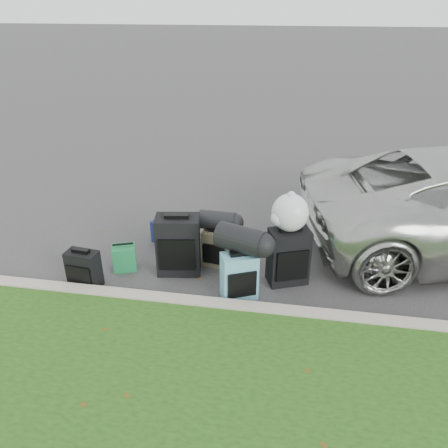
% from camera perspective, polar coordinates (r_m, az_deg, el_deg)
% --- Properties ---
extents(ground, '(120.00, 120.00, 0.00)m').
position_cam_1_polar(ground, '(6.05, 0.63, -5.56)').
color(ground, '#383535').
rests_on(ground, ground).
extents(curb, '(120.00, 0.18, 0.15)m').
position_cam_1_polar(curb, '(5.21, -1.09, -10.79)').
color(curb, '#9E937F').
rests_on(curb, ground).
extents(suitcase_small_black, '(0.42, 0.26, 0.50)m').
position_cam_1_polar(suitcase_small_black, '(5.81, -17.82, -5.65)').
color(suitcase_small_black, black).
rests_on(suitcase_small_black, ground).
extents(suitcase_large_black_left, '(0.61, 0.42, 0.81)m').
position_cam_1_polar(suitcase_large_black_left, '(5.78, -5.98, -2.74)').
color(suitcase_large_black_left, black).
rests_on(suitcase_large_black_left, ground).
extents(suitcase_olive, '(0.41, 0.29, 0.51)m').
position_cam_1_polar(suitcase_olive, '(5.97, -0.94, -3.17)').
color(suitcase_olive, '#47412E').
rests_on(suitcase_olive, ground).
extents(suitcase_teal, '(0.49, 0.40, 0.61)m').
position_cam_1_polar(suitcase_teal, '(5.32, 1.99, -6.85)').
color(suitcase_teal, teal).
rests_on(suitcase_teal, ground).
extents(suitcase_large_black_right, '(0.57, 0.46, 0.75)m').
position_cam_1_polar(suitcase_large_black_right, '(5.62, 8.40, -4.22)').
color(suitcase_large_black_right, black).
rests_on(suitcase_large_black_right, ground).
extents(tote_green, '(0.37, 0.33, 0.34)m').
position_cam_1_polar(tote_green, '(6.07, -12.87, -4.31)').
color(tote_green, '#19733B').
rests_on(tote_green, ground).
extents(tote_navy, '(0.38, 0.35, 0.34)m').
position_cam_1_polar(tote_navy, '(6.65, -7.87, -0.93)').
color(tote_navy, navy).
rests_on(tote_navy, ground).
extents(duffel_left, '(0.49, 0.28, 0.26)m').
position_cam_1_polar(duffel_left, '(5.85, -0.88, 0.47)').
color(duffel_left, black).
rests_on(duffel_left, suitcase_olive).
extents(duffel_right, '(0.65, 0.49, 0.32)m').
position_cam_1_polar(duffel_right, '(5.15, 2.18, -2.01)').
color(duffel_right, black).
rests_on(duffel_right, suitcase_teal).
extents(trash_bag, '(0.46, 0.46, 0.46)m').
position_cam_1_polar(trash_bag, '(5.36, 8.63, 1.48)').
color(trash_bag, silver).
rests_on(trash_bag, suitcase_large_black_right).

